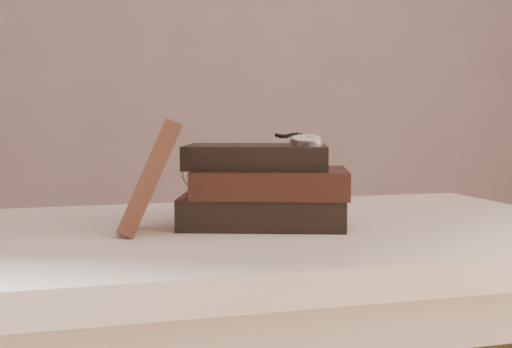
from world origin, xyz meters
name	(u,v)px	position (x,y,z in m)	size (l,w,h in m)	color
table	(260,288)	(0.00, 0.35, 0.66)	(1.00, 0.60, 0.75)	white
book_stack	(264,188)	(0.01, 0.36, 0.80)	(0.27, 0.23, 0.12)	black
journal	(151,176)	(-0.16, 0.33, 0.83)	(0.02, 0.10, 0.16)	#3D2117
pocket_watch	(305,140)	(0.06, 0.33, 0.88)	(0.06, 0.15, 0.02)	silver
eyeglasses	(212,175)	(-0.05, 0.46, 0.82)	(0.13, 0.14, 0.05)	silver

